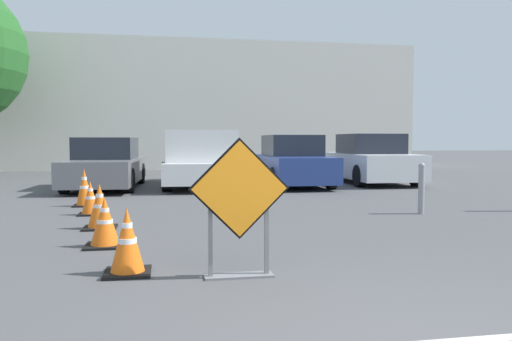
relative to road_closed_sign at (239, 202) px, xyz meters
name	(u,v)px	position (x,y,z in m)	size (l,w,h in m)	color
ground_plane	(229,193)	(0.88, 7.86, -0.74)	(96.00, 96.00, 0.00)	#4C4C4F
road_closed_sign	(239,202)	(0.00, 0.00, 0.00)	(0.98, 0.20, 1.37)	black
traffic_cone_nearest	(127,242)	(-1.09, 0.35, -0.42)	(0.46, 0.46, 0.67)	black
traffic_cone_second	(105,223)	(-1.46, 1.73, -0.44)	(0.49, 0.49, 0.63)	black
traffic_cone_third	(100,207)	(-1.69, 3.07, -0.41)	(0.49, 0.49, 0.69)	black
traffic_cone_fourth	(90,198)	(-2.04, 4.56, -0.45)	(0.42, 0.42, 0.62)	black
traffic_cone_fifth	(84,188)	(-2.34, 5.82, -0.37)	(0.43, 0.43, 0.77)	black
parked_car_nearest	(107,165)	(-2.34, 9.80, -0.09)	(1.98, 4.68, 1.42)	slate
pickup_truck	(201,162)	(0.31, 9.70, -0.02)	(2.29, 5.22, 1.61)	silver
parked_car_second	(292,163)	(3.00, 9.62, -0.06)	(1.82, 4.20, 1.50)	navy
parked_car_third	(371,161)	(5.68, 10.07, -0.04)	(2.03, 4.24, 1.54)	silver
bollard_nearest	(421,187)	(3.89, 3.61, -0.25)	(0.12, 0.12, 0.94)	gray
building_facade_backdrop	(201,108)	(1.08, 20.69, 2.25)	(20.52, 5.00, 5.98)	beige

